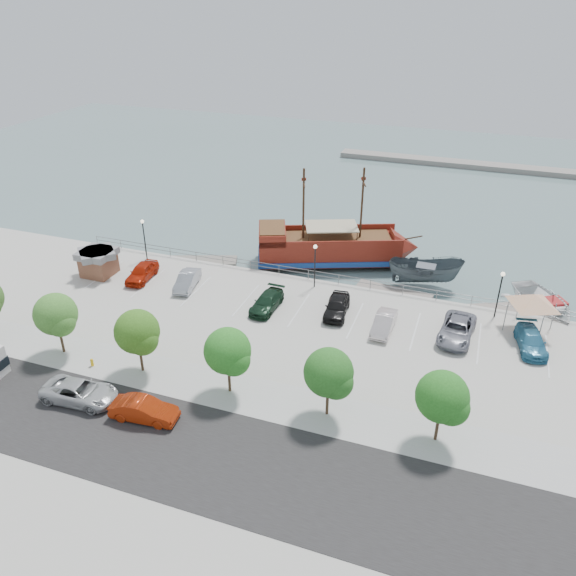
% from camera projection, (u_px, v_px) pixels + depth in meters
% --- Properties ---
extents(ground, '(160.00, 160.00, 0.00)m').
position_uv_depth(ground, '(291.00, 332.00, 47.44)').
color(ground, slate).
extents(land_slab, '(100.00, 58.00, 1.20)m').
position_uv_depth(land_slab, '(161.00, 528.00, 29.89)').
color(land_slab, '#B6B3A7').
rests_on(land_slab, ground).
extents(street, '(100.00, 8.00, 0.04)m').
position_uv_depth(street, '(203.00, 455.00, 33.73)').
color(street, black).
rests_on(street, land_slab).
extents(sidewalk, '(100.00, 4.00, 0.05)m').
position_uv_depth(sidewalk, '(243.00, 394.00, 38.68)').
color(sidewalk, '#ABABAB').
rests_on(sidewalk, land_slab).
extents(seawall_railing, '(50.00, 0.06, 1.00)m').
position_uv_depth(seawall_railing, '(318.00, 276.00, 53.15)').
color(seawall_railing, slate).
rests_on(seawall_railing, land_slab).
extents(far_shore, '(40.00, 3.00, 0.80)m').
position_uv_depth(far_shore, '(464.00, 164.00, 89.75)').
color(far_shore, gray).
rests_on(far_shore, ground).
extents(pirate_ship, '(17.16, 10.41, 10.70)m').
position_uv_depth(pirate_ship, '(341.00, 248.00, 58.10)').
color(pirate_ship, maroon).
rests_on(pirate_ship, ground).
extents(patrol_boat, '(7.49, 4.18, 2.74)m').
position_uv_depth(patrol_boat, '(425.00, 274.00, 53.84)').
color(patrol_boat, '#465056').
rests_on(patrol_boat, ground).
extents(speedboat, '(8.35, 9.17, 1.56)m').
position_uv_depth(speedboat, '(542.00, 305.00, 49.76)').
color(speedboat, white).
rests_on(speedboat, ground).
extents(dock_west, '(7.77, 4.55, 0.43)m').
position_uv_depth(dock_west, '(201.00, 262.00, 58.86)').
color(dock_west, gray).
rests_on(dock_west, ground).
extents(dock_mid, '(7.35, 2.89, 0.41)m').
position_uv_depth(dock_mid, '(393.00, 293.00, 52.88)').
color(dock_mid, gray).
rests_on(dock_mid, ground).
extents(dock_east, '(7.71, 5.03, 0.43)m').
position_uv_depth(dock_east, '(500.00, 311.00, 50.05)').
color(dock_east, gray).
rests_on(dock_east, ground).
extents(shed, '(3.10, 3.10, 2.54)m').
position_uv_depth(shed, '(98.00, 262.00, 53.93)').
color(shed, brown).
rests_on(shed, land_slab).
extents(canopy_tent, '(5.94, 5.94, 3.80)m').
position_uv_depth(canopy_tent, '(535.00, 294.00, 44.31)').
color(canopy_tent, slate).
rests_on(canopy_tent, land_slab).
extents(street_van, '(5.36, 2.77, 1.45)m').
position_uv_depth(street_van, '(79.00, 392.00, 37.77)').
color(street_van, '#B7B9BA').
rests_on(street_van, street).
extents(street_sedan, '(4.58, 1.99, 1.47)m').
position_uv_depth(street_sedan, '(144.00, 410.00, 36.16)').
color(street_sedan, '#A5280A').
rests_on(street_sedan, street).
extents(fire_hydrant, '(0.23, 0.23, 0.67)m').
position_uv_depth(fire_hydrant, '(92.00, 362.00, 41.34)').
color(fire_hydrant, yellow).
rests_on(fire_hydrant, sidewalk).
extents(lamp_post_left, '(0.36, 0.36, 4.28)m').
position_uv_depth(lamp_post_left, '(144.00, 232.00, 56.23)').
color(lamp_post_left, black).
rests_on(lamp_post_left, land_slab).
extents(lamp_post_mid, '(0.36, 0.36, 4.28)m').
position_uv_depth(lamp_post_mid, '(315.00, 258.00, 50.92)').
color(lamp_post_mid, black).
rests_on(lamp_post_mid, land_slab).
extents(lamp_post_right, '(0.36, 0.36, 4.28)m').
position_uv_depth(lamp_post_right, '(500.00, 287.00, 46.20)').
color(lamp_post_right, black).
rests_on(lamp_post_right, land_slab).
extents(tree_b, '(3.30, 3.20, 5.00)m').
position_uv_depth(tree_b, '(57.00, 316.00, 41.43)').
color(tree_b, '#473321').
rests_on(tree_b, sidewalk).
extents(tree_c, '(3.30, 3.20, 5.00)m').
position_uv_depth(tree_c, '(138.00, 334.00, 39.37)').
color(tree_c, '#473321').
rests_on(tree_c, sidewalk).
extents(tree_d, '(3.30, 3.20, 5.00)m').
position_uv_depth(tree_d, '(229.00, 353.00, 37.30)').
color(tree_d, '#473321').
rests_on(tree_d, sidewalk).
extents(tree_e, '(3.30, 3.20, 5.00)m').
position_uv_depth(tree_e, '(330.00, 375.00, 35.24)').
color(tree_e, '#473321').
rests_on(tree_e, sidewalk).
extents(tree_f, '(3.30, 3.20, 5.00)m').
position_uv_depth(tree_f, '(444.00, 399.00, 33.17)').
color(tree_f, '#473321').
rests_on(tree_f, sidewalk).
extents(parked_car_a, '(2.24, 4.64, 1.53)m').
position_uv_depth(parked_car_a, '(142.00, 272.00, 53.31)').
color(parked_car_a, '#AC1D07').
rests_on(parked_car_a, land_slab).
extents(parked_car_b, '(2.25, 4.49, 1.41)m').
position_uv_depth(parked_car_b, '(187.00, 280.00, 51.93)').
color(parked_car_b, '#9498A0').
rests_on(parked_car_b, land_slab).
extents(parked_car_d, '(2.03, 4.68, 1.34)m').
position_uv_depth(parked_car_d, '(267.00, 302.00, 48.49)').
color(parked_car_d, black).
rests_on(parked_car_d, land_slab).
extents(parked_car_e, '(2.25, 4.71, 1.55)m').
position_uv_depth(parked_car_e, '(337.00, 306.00, 47.69)').
color(parked_car_e, black).
rests_on(parked_car_e, land_slab).
extents(parked_car_f, '(1.57, 4.26, 1.39)m').
position_uv_depth(parked_car_f, '(384.00, 323.00, 45.46)').
color(parked_car_f, silver).
rests_on(parked_car_f, land_slab).
extents(parked_car_g, '(2.96, 5.59, 1.50)m').
position_uv_depth(parked_car_g, '(457.00, 330.00, 44.50)').
color(parked_car_g, gray).
rests_on(parked_car_g, land_slab).
extents(parked_car_h, '(2.73, 4.96, 1.36)m').
position_uv_depth(parked_car_h, '(531.00, 341.00, 43.23)').
color(parked_car_h, teal).
rests_on(parked_car_h, land_slab).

